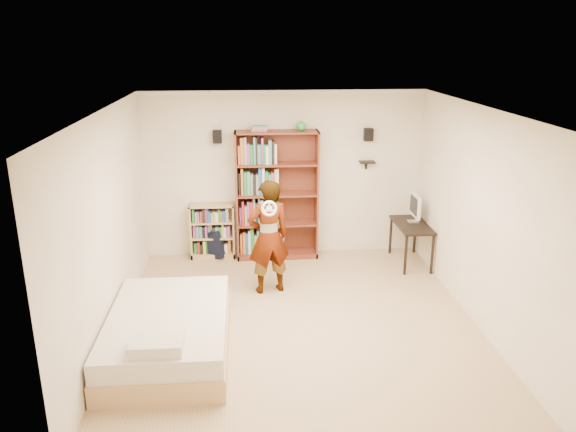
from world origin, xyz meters
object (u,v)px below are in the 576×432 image
object	(u,v)px
computer_desk	(411,244)
person	(268,237)
low_bookshelf	(212,231)
daybed	(168,328)
tall_bookshelf	(277,196)

from	to	relation	value
computer_desk	person	xyz separation A→B (m)	(-2.31, -0.86, 0.49)
low_bookshelf	person	distance (m)	1.67
computer_desk	low_bookshelf	bearing A→B (deg)	170.69
daybed	person	distance (m)	2.04
tall_bookshelf	person	xyz separation A→B (m)	(-0.20, -1.33, -0.22)
low_bookshelf	person	xyz separation A→B (m)	(0.86, -1.38, 0.37)
tall_bookshelf	low_bookshelf	xyz separation A→B (m)	(-1.06, 0.06, -0.59)
tall_bookshelf	person	bearing A→B (deg)	-98.63
low_bookshelf	person	size ratio (longest dim) A/B	0.55
tall_bookshelf	person	distance (m)	1.36
person	computer_desk	bearing A→B (deg)	-174.49
low_bookshelf	daybed	size ratio (longest dim) A/B	0.43
low_bookshelf	daybed	xyz separation A→B (m)	(-0.37, -2.93, -0.14)
low_bookshelf	computer_desk	xyz separation A→B (m)	(3.17, -0.52, -0.12)
low_bookshelf	daybed	bearing A→B (deg)	-97.14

